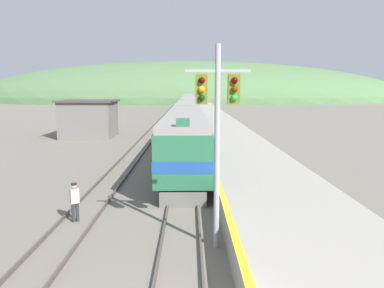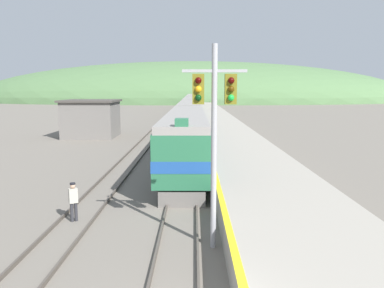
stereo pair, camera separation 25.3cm
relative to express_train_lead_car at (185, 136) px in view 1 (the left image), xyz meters
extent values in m
cube|color=#4C443D|center=(-0.72, 49.37, -2.06)|extent=(0.08, 180.00, 0.16)
cube|color=#4C443D|center=(0.72, 49.37, -2.06)|extent=(0.08, 180.00, 0.16)
cube|color=#4C443D|center=(-5.20, 49.37, -2.06)|extent=(0.08, 180.00, 0.16)
cube|color=#4C443D|center=(-3.77, 49.37, -2.06)|extent=(0.08, 180.00, 0.16)
cube|color=#9E9689|center=(4.44, 29.37, -1.61)|extent=(5.62, 140.00, 1.05)
cube|color=yellow|center=(1.75, 29.37, -1.08)|extent=(0.24, 140.00, 0.01)
ellipsoid|color=#517547|center=(0.00, 144.41, -2.14)|extent=(200.42, 90.19, 35.29)
cube|color=slate|center=(-11.48, 16.01, -0.07)|extent=(5.76, 5.45, 4.13)
cube|color=#47423D|center=(-11.48, 16.01, 2.11)|extent=(6.26, 5.95, 0.24)
cube|color=black|center=(0.00, 0.23, -1.71)|extent=(2.40, 20.16, 0.85)
cube|color=#286B47|center=(0.00, 0.23, 0.04)|extent=(2.92, 21.45, 2.66)
cube|color=#1E4C99|center=(0.00, 0.23, -0.17)|extent=(2.95, 21.47, 0.58)
cube|color=black|center=(0.00, 0.23, 0.62)|extent=(2.95, 20.16, 0.80)
cube|color=gray|center=(0.00, 0.23, 1.57)|extent=(2.75, 21.45, 0.40)
cube|color=black|center=(0.00, -9.36, 0.62)|extent=(2.96, 2.20, 1.06)
cube|color=#286B47|center=(0.00, -10.04, 1.95)|extent=(0.64, 0.80, 0.36)
cube|color=slate|center=(0.00, -10.29, -1.75)|extent=(2.28, 0.40, 0.77)
cube|color=black|center=(0.00, 22.26, -1.71)|extent=(2.40, 19.55, 0.85)
cube|color=#286B47|center=(0.00, 22.26, 0.04)|extent=(2.92, 20.80, 2.66)
cube|color=#1E4C99|center=(0.00, 22.26, -0.17)|extent=(2.95, 20.82, 0.58)
cube|color=black|center=(0.00, 22.26, 0.62)|extent=(2.95, 19.55, 0.80)
cube|color=gray|center=(0.00, 22.26, 1.57)|extent=(2.75, 20.80, 0.40)
cube|color=black|center=(0.00, 43.96, -1.71)|extent=(2.40, 19.55, 0.85)
cube|color=#286B47|center=(0.00, 43.96, 0.04)|extent=(2.92, 20.80, 2.66)
cube|color=#1E4C99|center=(0.00, 43.96, -0.17)|extent=(2.95, 20.82, 0.58)
cube|color=black|center=(0.00, 43.96, 0.62)|extent=(2.95, 19.55, 0.80)
cube|color=gray|center=(0.00, 43.96, 1.57)|extent=(2.75, 20.80, 0.40)
cube|color=black|center=(0.00, 65.66, -1.71)|extent=(2.40, 19.55, 0.85)
cube|color=#286B47|center=(0.00, 65.66, 0.04)|extent=(2.92, 20.80, 2.66)
cube|color=#1E4C99|center=(0.00, 65.66, -0.17)|extent=(2.95, 20.82, 0.58)
cube|color=black|center=(0.00, 65.66, 0.62)|extent=(2.95, 19.55, 0.80)
cube|color=gray|center=(0.00, 65.66, 1.57)|extent=(2.75, 20.80, 0.40)
cube|color=black|center=(0.00, 87.35, -1.71)|extent=(2.40, 19.55, 0.85)
cube|color=#286B47|center=(0.00, 87.35, 0.04)|extent=(2.92, 20.80, 2.66)
cube|color=#1E4C99|center=(0.00, 87.35, -0.17)|extent=(2.95, 20.82, 0.58)
cube|color=black|center=(0.00, 87.35, 0.62)|extent=(2.95, 19.55, 0.80)
cube|color=gray|center=(0.00, 87.35, 1.57)|extent=(2.75, 20.80, 0.40)
cylinder|color=#9E9EA3|center=(1.28, -14.94, 1.44)|extent=(0.20, 0.20, 7.16)
cube|color=#9E9EA3|center=(1.28, -14.94, 4.13)|extent=(2.20, 0.10, 0.10)
cube|color=#6B6619|center=(0.73, -14.94, 3.52)|extent=(0.40, 0.28, 1.02)
sphere|color=#3C0504|center=(0.73, -15.11, 3.80)|extent=(0.22, 0.22, 0.22)
sphere|color=orange|center=(0.73, -15.11, 3.52)|extent=(0.22, 0.22, 0.22)
sphere|color=black|center=(0.73, -15.11, 3.23)|extent=(0.22, 0.22, 0.22)
cube|color=#6B6619|center=(1.83, -14.94, 3.52)|extent=(0.40, 0.28, 1.02)
sphere|color=#3C0504|center=(1.83, -15.11, 3.80)|extent=(0.22, 0.22, 0.22)
sphere|color=#412C05|center=(1.83, -15.11, 3.52)|extent=(0.22, 0.22, 0.22)
sphere|color=green|center=(1.83, -15.11, 3.23)|extent=(0.22, 0.22, 0.22)
cylinder|color=#2D2D33|center=(-4.66, -12.36, -1.73)|extent=(0.14, 0.14, 0.82)
cylinder|color=#2D2D33|center=(-4.51, -12.27, -1.73)|extent=(0.14, 0.14, 0.82)
cube|color=#B2AD9E|center=(-4.59, -12.31, -1.00)|extent=(0.42, 0.37, 0.63)
sphere|color=tan|center=(-4.59, -12.31, -0.57)|extent=(0.22, 0.22, 0.22)
cylinder|color=black|center=(-4.59, -12.31, -0.47)|extent=(0.23, 0.23, 0.07)
camera|label=1|loc=(0.33, -27.77, 3.54)|focal=35.00mm
camera|label=2|loc=(0.58, -27.77, 3.54)|focal=35.00mm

